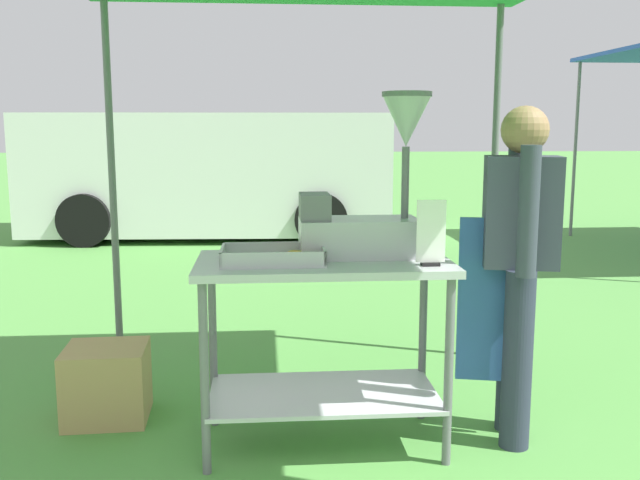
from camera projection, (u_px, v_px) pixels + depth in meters
ground_plane at (269, 259)px, 8.12m from camera, size 70.00×70.00×0.00m
donut_cart at (323, 313)px, 3.29m from camera, size 1.18×0.62×0.90m
donut_tray at (275, 258)px, 3.17m from camera, size 0.47×0.29×0.07m
donut_fryer at (369, 202)px, 3.31m from camera, size 0.62×0.28×0.77m
menu_sign at (431, 237)px, 3.09m from camera, size 0.13×0.05×0.29m
vendor at (518, 257)px, 3.31m from camera, size 0.47×0.54×1.61m
supply_crate at (107, 383)px, 3.65m from camera, size 0.43×0.39×0.39m
van_white at (210, 173)px, 9.79m from camera, size 4.95×2.28×1.69m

